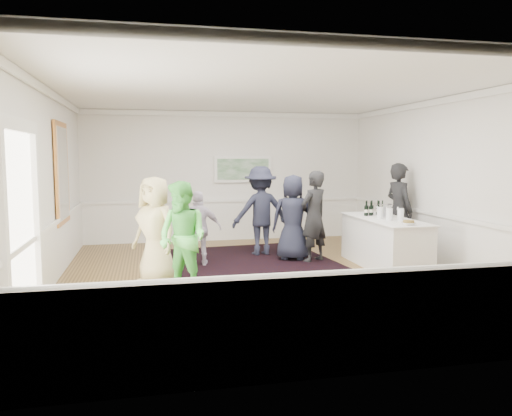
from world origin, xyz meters
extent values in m
plane|color=olive|center=(0.00, 0.00, 0.00)|extent=(8.00, 8.00, 0.00)
cube|color=white|center=(0.00, 0.00, 3.20)|extent=(7.00, 8.00, 0.02)
cube|color=white|center=(-3.50, 0.00, 1.60)|extent=(0.02, 8.00, 3.20)
cube|color=white|center=(3.50, 0.00, 1.60)|extent=(0.02, 8.00, 3.20)
cube|color=white|center=(0.00, 4.00, 1.60)|extent=(7.00, 0.02, 3.20)
cube|color=white|center=(0.00, -4.00, 1.60)|extent=(7.00, 0.02, 3.20)
cube|color=#E18F42|center=(-3.46, 1.30, 1.80)|extent=(0.04, 1.25, 1.85)
cube|color=white|center=(-3.43, 1.30, 1.80)|extent=(0.01, 1.05, 1.65)
cube|color=white|center=(-3.43, -2.72, 1.20)|extent=(0.10, 0.14, 2.40)
cube|color=white|center=(-3.43, -1.08, 1.20)|extent=(0.10, 0.14, 2.40)
cube|color=white|center=(-3.43, -1.90, 2.48)|extent=(0.10, 1.78, 0.16)
cube|color=white|center=(-3.46, -1.90, 1.20)|extent=(0.02, 1.50, 2.40)
cube|color=white|center=(0.40, 3.95, 1.78)|extent=(1.44, 0.05, 0.66)
cube|color=#27682C|center=(0.40, 3.92, 1.78)|extent=(1.30, 0.01, 0.52)
cube|color=black|center=(0.07, 0.94, 0.01)|extent=(3.60, 4.50, 0.02)
cube|color=white|center=(2.44, 0.31, 0.46)|extent=(0.82, 2.25, 0.92)
cube|color=white|center=(2.44, 0.31, 0.92)|extent=(0.88, 2.31, 0.02)
imported|color=black|center=(3.20, 1.19, 0.98)|extent=(0.60, 0.79, 1.96)
imported|color=#CEBF81|center=(-1.84, -0.03, 0.89)|extent=(1.00, 1.02, 1.78)
imported|color=#59D555|center=(-1.43, -0.75, 0.87)|extent=(1.06, 1.06, 1.73)
imported|color=#BCB2C8|center=(-0.99, 1.17, 0.72)|extent=(0.90, 0.49, 1.45)
imported|color=#1D1F31|center=(0.40, 1.95, 0.95)|extent=(1.29, 0.84, 1.89)
imported|color=black|center=(1.28, 1.05, 0.91)|extent=(0.79, 0.71, 1.82)
imported|color=#1D1F31|center=(0.92, 1.29, 0.87)|extent=(0.98, 0.79, 1.74)
cylinder|color=#7DAC3D|center=(2.39, 0.04, 1.05)|extent=(0.12, 0.12, 0.24)
cylinder|color=#CA3B3D|center=(2.58, -0.03, 1.05)|extent=(0.12, 0.12, 0.24)
cylinder|color=#5CAB3D|center=(2.32, 0.28, 1.05)|extent=(0.12, 0.12, 0.24)
cylinder|color=silver|center=(2.55, 0.52, 1.05)|extent=(0.26, 0.26, 0.25)
imported|color=white|center=(2.42, -0.60, 0.96)|extent=(0.24, 0.24, 0.06)
cylinder|color=olive|center=(2.42, -0.60, 0.99)|extent=(0.19, 0.19, 0.04)
camera|label=1|loc=(-1.93, -8.31, 2.11)|focal=35.00mm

